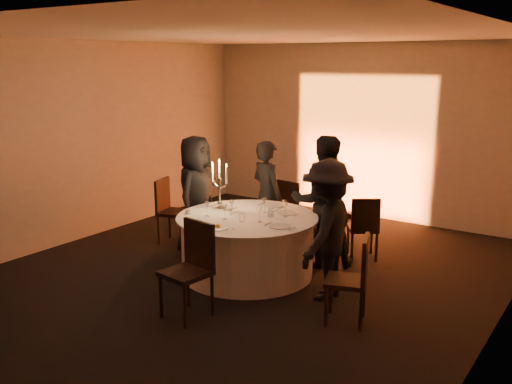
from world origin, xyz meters
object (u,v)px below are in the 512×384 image
Objects in this scene: chair_back_left at (292,207)px; guest_back_right at (323,201)px; chair_front at (192,263)px; banquet_table at (247,245)px; coffee_cup at (188,212)px; guest_back_left at (267,195)px; chair_back_right at (364,225)px; guest_left at (196,195)px; guest_right at (327,230)px; chair_left at (169,207)px; candelabra at (220,192)px; chair_right at (354,275)px.

chair_back_left is 0.55× the size of guest_back_right.
banquet_table is at bearing 105.91° from chair_front.
guest_back_left is at bearing 75.54° from coffee_cup.
chair_back_left is 1.23m from chair_back_right.
guest_left is 2.30m from guest_right.
guest_back_left reaches higher than chair_back_left.
chair_left is at bearing 41.52° from guest_back_left.
guest_left reaches higher than chair_front.
guest_back_left is at bearing -60.55° from guest_left.
guest_left is 1.81m from guest_back_right.
guest_right is 2.39× the size of candelabra.
guest_right reaches higher than guest_back_left.
candelabra reaches higher than banquet_table.
chair_left is at bearing 145.19° from chair_front.
guest_right is (1.40, -1.59, 0.28)m from chair_back_left.
guest_right is (2.92, -0.56, 0.27)m from chair_left.
chair_left is at bearing 165.66° from banquet_table.
guest_right is at bearing 163.29° from guest_back_left.
coffee_cup is at bearing -113.64° from chair_right.
chair_back_right is at bearing -78.24° from guest_left.
candelabra is (-2.23, 0.63, 0.47)m from chair_right.
banquet_table is at bearing 105.88° from chair_back_left.
guest_left is 0.96× the size of guest_back_right.
chair_front is at bearing -44.69° from guest_right.
coffee_cup is (-1.33, -1.18, -0.08)m from guest_back_right.
chair_front is at bearing -156.45° from guest_left.
chair_back_left is at bearing -40.54° from chair_back_right.
banquet_table is 1.86× the size of chair_left.
chair_front is at bearing 122.70° from guest_back_left.
guest_left is at bearing 164.99° from banquet_table.
guest_back_left is at bearing 81.15° from chair_back_left.
chair_front is 1.63m from candelabra.
guest_back_right is (0.85, -0.62, 0.34)m from chair_back_left.
candelabra is at bearing -121.59° from chair_left.
guest_back_right reaches higher than chair_left.
guest_back_right is at bearing -95.90° from chair_left.
chair_left reaches higher than chair_back_right.
guest_back_left is at bearing -145.44° from chair_right.
banquet_table is at bearing 18.70° from chair_back_right.
chair_left is at bearing 164.09° from candelabra.
candelabra is at bearing -102.27° from guest_right.
guest_back_right is at bearing 151.21° from chair_back_left.
chair_front is 1.35m from coffee_cup.
chair_back_left is at bearing -144.04° from guest_right.
guest_back_right is 1.38m from candelabra.
chair_left reaches higher than coffee_cup.
chair_front is 0.65× the size of guest_back_left.
guest_right is 1.71m from candelabra.
banquet_table is 0.81m from candelabra.
guest_right reaches higher than chair_back_right.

